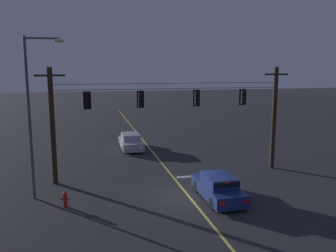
{
  "coord_description": "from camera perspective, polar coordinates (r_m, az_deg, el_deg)",
  "views": [
    {
      "loc": [
        -5.56,
        -18.16,
        7.25
      ],
      "look_at": [
        0.0,
        5.05,
        3.23
      ],
      "focal_mm": 37.34,
      "sensor_mm": 36.0,
      "label": 1
    }
  ],
  "objects": [
    {
      "name": "ground_plane",
      "position": [
        20.33,
        3.38,
        -11.34
      ],
      "size": [
        180.0,
        180.0,
        0.0
      ],
      "primitive_type": "plane",
      "color": "#28282B"
    },
    {
      "name": "lane_centre_stripe",
      "position": [
        29.65,
        -2.26,
        -4.58
      ],
      "size": [
        0.14,
        60.0,
        0.01
      ],
      "primitive_type": "cube",
      "color": "#D1C64C",
      "rests_on": "ground"
    },
    {
      "name": "stop_bar_paint",
      "position": [
        23.98,
        5.37,
        -8.06
      ],
      "size": [
        3.4,
        0.36,
        0.01
      ],
      "primitive_type": "cube",
      "color": "silver",
      "rests_on": "ground"
    },
    {
      "name": "signal_span_assembly",
      "position": [
        23.15,
        0.58,
        0.95
      ],
      "size": [
        16.9,
        0.32,
        7.27
      ],
      "color": "#2D2116",
      "rests_on": "ground"
    },
    {
      "name": "traffic_light_leftmost",
      "position": [
        22.28,
        -13.05,
        4.07
      ],
      "size": [
        0.48,
        0.41,
        1.22
      ],
      "color": "black"
    },
    {
      "name": "traffic_light_left_inner",
      "position": [
        22.56,
        -4.47,
        4.35
      ],
      "size": [
        0.48,
        0.41,
        1.22
      ],
      "color": "black"
    },
    {
      "name": "traffic_light_centre",
      "position": [
        23.45,
        4.79,
        4.55
      ],
      "size": [
        0.48,
        0.41,
        1.22
      ],
      "color": "black"
    },
    {
      "name": "traffic_light_right_inner",
      "position": [
        24.7,
        12.21,
        4.62
      ],
      "size": [
        0.48,
        0.41,
        1.22
      ],
      "color": "black"
    },
    {
      "name": "car_waiting_near_lane",
      "position": [
        19.88,
        8.22,
        -9.93
      ],
      "size": [
        1.8,
        4.33,
        1.39
      ],
      "color": "navy",
      "rests_on": "ground"
    },
    {
      "name": "car_oncoming_lead",
      "position": [
        31.49,
        -6.09,
        -2.59
      ],
      "size": [
        1.8,
        4.42,
        1.39
      ],
      "color": "#A5A5AD",
      "rests_on": "ground"
    },
    {
      "name": "street_lamp_corner",
      "position": [
        20.06,
        -21.01,
        3.25
      ],
      "size": [
        2.11,
        0.3,
        8.87
      ],
      "color": "#4C4F54",
      "rests_on": "ground"
    },
    {
      "name": "fire_hydrant",
      "position": [
        19.42,
        -16.45,
        -11.36
      ],
      "size": [
        0.44,
        0.22,
        0.84
      ],
      "color": "red",
      "rests_on": "ground"
    }
  ]
}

